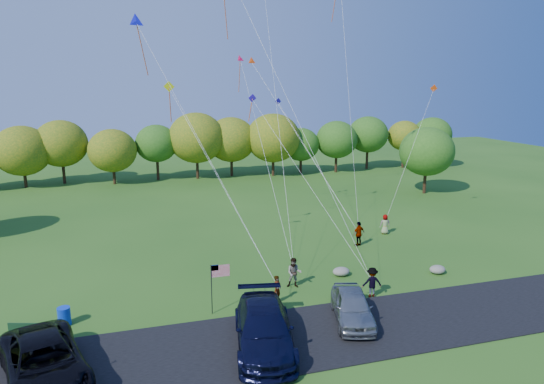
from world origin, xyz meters
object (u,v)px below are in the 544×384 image
Objects in this scene: flyer_b at (294,273)px; flyer_d at (359,234)px; minivan_navy at (264,329)px; flyer_e at (385,224)px; flyer_c at (372,282)px; minivan_dark at (44,363)px; minivan_silver at (352,306)px; park_bench at (25,330)px; trash_barrel at (64,316)px; flyer_a at (277,289)px.

flyer_b is 9.34m from flyer_d.
minivan_navy is at bearing -98.33° from flyer_b.
flyer_d is 4.01m from flyer_e.
minivan_dark is at bearing 22.77° from flyer_c.
flyer_b is (3.63, 6.20, -0.07)m from minivan_navy.
minivan_silver is 12.35m from flyer_d.
flyer_b is (-1.46, 5.01, 0.06)m from minivan_silver.
flyer_d is 23.20m from park_bench.
flyer_b is 1.04× the size of flyer_c.
minivan_silver is at bearing 23.92° from minivan_navy.
minivan_navy reaches higher than flyer_e.
flyer_d is (10.87, 12.10, -0.05)m from minivan_navy.
minivan_silver is 5.22m from flyer_b.
flyer_c is (7.51, 3.64, -0.11)m from minivan_navy.
flyer_e is at bearing -165.81° from flyer_d.
flyer_e is (14.29, 14.20, -0.18)m from minivan_navy.
park_bench is at bearing 92.98° from minivan_dark.
minivan_navy is 6.76× the size of trash_barrel.
minivan_dark reaches higher than trash_barrel.
flyer_a is at bearing 23.46° from flyer_d.
minivan_silver is 4.93× the size of trash_barrel.
flyer_a is (-3.06, 3.29, -0.06)m from minivan_silver.
minivan_silver reaches higher than trash_barrel.
trash_barrel is at bearing 71.56° from minivan_dark.
trash_barrel is at bearing 1.98° from flyer_d.
minivan_navy reaches higher than park_bench.
flyer_e is (9.20, 13.01, -0.04)m from minivan_silver.
flyer_d reaches higher than trash_barrel.
flyer_e is (23.68, 14.29, -0.14)m from minivan_dark.
minivan_silver is 2.99× the size of park_bench.
flyer_d is at bearing 47.87° from flyer_e.
flyer_c is at bearing -4.83° from trash_barrel.
flyer_d reaches higher than flyer_a.
minivan_dark is 27.66m from flyer_e.
minivan_dark is 1.00× the size of minivan_navy.
minivan_navy is 3.40× the size of flyer_d.
flyer_a is 11.29m from trash_barrel.
minivan_navy reaches higher than trash_barrel.
minivan_silver is 2.65× the size of flyer_c.
minivan_navy is at bearing -28.67° from trash_barrel.
park_bench is 1.92m from trash_barrel.
flyer_b is at bearing 122.43° from minivan_silver.
minivan_dark is 3.39× the size of flyer_d.
flyer_d is at bearing 14.22° from minivan_dark.
flyer_a is at bearing 1.67° from flyer_c.
minivan_navy is 10.55m from trash_barrel.
flyer_d is at bearing -3.51° from flyer_a.
minivan_navy is at bearing -2.81° from park_bench.
flyer_e is at bearing 39.53° from park_bench.
flyer_b is (13.02, 6.29, -0.03)m from minivan_dark.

